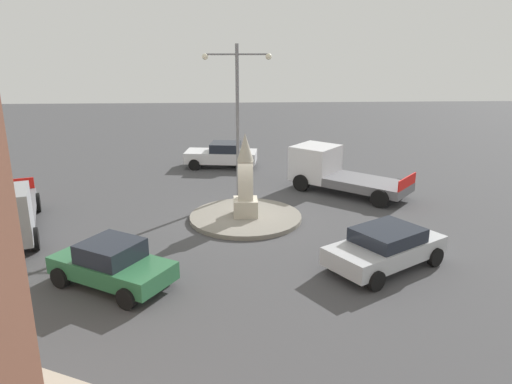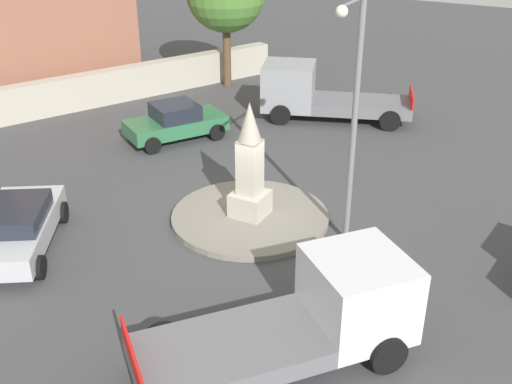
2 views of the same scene
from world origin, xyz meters
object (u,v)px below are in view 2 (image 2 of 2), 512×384
object	(u,v)px
car_silver_far_side	(15,226)
truck_grey_near_island	(313,93)
truck_white_waiting	(313,314)
monument	(250,169)
streetlamp	(357,93)
car_green_parked_right	(176,122)

from	to	relation	value
car_silver_far_side	truck_grey_near_island	size ratio (longest dim) A/B	0.69
truck_white_waiting	monument	bearing A→B (deg)	41.67
truck_grey_near_island	truck_white_waiting	size ratio (longest dim) A/B	1.13
car_silver_far_side	truck_white_waiting	xyz separation A→B (m)	(0.03, -8.78, 0.30)
streetlamp	car_silver_far_side	xyz separation A→B (m)	(-4.78, 7.73, -3.59)
streetlamp	car_green_parked_right	bearing A→B (deg)	65.17
car_green_parked_right	streetlamp	bearing A→B (deg)	-114.83
streetlamp	car_silver_far_side	distance (m)	9.78
truck_grey_near_island	monument	bearing A→B (deg)	-167.74
monument	streetlamp	world-z (taller)	streetlamp
car_green_parked_right	car_silver_far_side	size ratio (longest dim) A/B	0.93
car_silver_far_side	truck_grey_near_island	bearing A→B (deg)	-11.64
truck_grey_near_island	truck_white_waiting	distance (m)	14.85
car_green_parked_right	truck_grey_near_island	distance (m)	6.10
monument	truck_white_waiting	distance (m)	6.04
monument	car_silver_far_side	bearing A→B (deg)	133.35
car_green_parked_right	truck_white_waiting	bearing A→B (deg)	-132.14
car_green_parked_right	truck_white_waiting	world-z (taller)	truck_white_waiting
monument	streetlamp	size ratio (longest dim) A/B	0.49
car_green_parked_right	car_silver_far_side	world-z (taller)	car_green_parked_right
truck_white_waiting	car_green_parked_right	bearing A→B (deg)	47.86
streetlamp	truck_grey_near_island	bearing A→B (deg)	29.13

